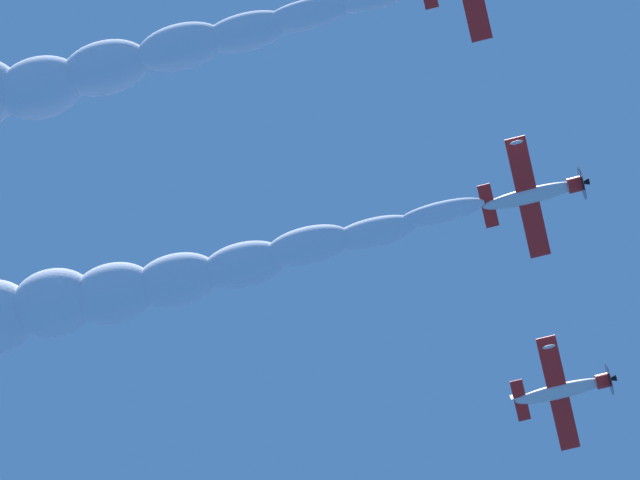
{
  "coord_description": "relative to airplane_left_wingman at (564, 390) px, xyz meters",
  "views": [
    {
      "loc": [
        27.82,
        11.9,
        1.57
      ],
      "look_at": [
        5.82,
        -12.31,
        89.71
      ],
      "focal_mm": 84.36,
      "sensor_mm": 36.0,
      "label": 1
    }
  ],
  "objects": [
    {
      "name": "smoke_trail_outer_left",
      "position": [
        37.92,
        -7.13,
        1.36
      ],
      "size": [
        22.16,
        30.75,
        4.85
      ],
      "color": "white"
    },
    {
      "name": "airplane_right_wingman",
      "position": [
        11.01,
        8.18,
        -0.27
      ],
      "size": [
        7.09,
        6.68,
        2.31
      ],
      "color": "silver"
    },
    {
      "name": "smoke_trail_right_wingman",
      "position": [
        25.98,
        -14.08,
        -0.19
      ],
      "size": [
        21.76,
        30.62,
        4.85
      ],
      "color": "white"
    },
    {
      "name": "airplane_left_wingman",
      "position": [
        0.0,
        0.0,
        0.0
      ],
      "size": [
        7.03,
        6.71,
        2.45
      ],
      "color": "silver"
    }
  ]
}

